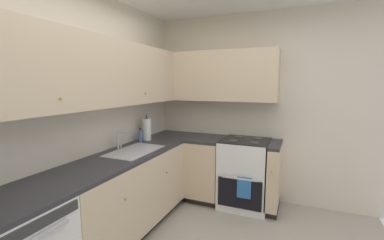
{
  "coord_description": "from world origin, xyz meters",
  "views": [
    {
      "loc": [
        -1.72,
        -0.51,
        1.63
      ],
      "look_at": [
        0.97,
        0.63,
        1.22
      ],
      "focal_mm": 23.99,
      "sensor_mm": 36.0,
      "label": 1
    }
  ],
  "objects": [
    {
      "name": "sink",
      "position": [
        0.58,
        1.15,
        0.85
      ],
      "size": [
        0.67,
        0.4,
        0.1
      ],
      "color": "#B7B7BC",
      "rests_on": "countertop_back"
    },
    {
      "name": "lower_cabinets_back",
      "position": [
        0.41,
        1.18,
        0.43
      ],
      "size": [
        1.73,
        0.62,
        0.85
      ],
      "color": "beige",
      "rests_on": "ground_plane"
    },
    {
      "name": "countertop_right",
      "position": [
        1.57,
        0.43,
        0.87
      ],
      "size": [
        0.6,
        1.21,
        0.03
      ],
      "color": "#2D2D33",
      "rests_on": "lower_cabinets_right"
    },
    {
      "name": "wall_back",
      "position": [
        0.0,
        1.5,
        1.29
      ],
      "size": [
        3.85,
        0.05,
        2.58
      ],
      "primitive_type": "cube",
      "color": "beige",
      "rests_on": "ground_plane"
    },
    {
      "name": "oven_range",
      "position": [
        1.59,
        0.12,
        0.45
      ],
      "size": [
        0.68,
        0.62,
        1.04
      ],
      "color": "white",
      "rests_on": "ground_plane"
    },
    {
      "name": "lower_cabinets_right",
      "position": [
        1.58,
        0.43,
        0.43
      ],
      "size": [
        0.62,
        1.21,
        0.85
      ],
      "color": "beige",
      "rests_on": "ground_plane"
    },
    {
      "name": "faucet",
      "position": [
        0.58,
        1.36,
        1.01
      ],
      "size": [
        0.07,
        0.16,
        0.21
      ],
      "color": "silver",
      "rests_on": "countertop_back"
    },
    {
      "name": "countertop_back",
      "position": [
        0.41,
        1.18,
        0.87
      ],
      "size": [
        2.94,
        0.6,
        0.03
      ],
      "primitive_type": "cube",
      "color": "#2D2D33",
      "rests_on": "lower_cabinets_back"
    },
    {
      "name": "upper_cabinets_right",
      "position": [
        1.71,
        0.61,
        1.74
      ],
      "size": [
        0.32,
        1.73,
        0.67
      ],
      "color": "beige"
    },
    {
      "name": "soap_bottle",
      "position": [
        0.99,
        1.36,
        0.97
      ],
      "size": [
        0.05,
        0.05,
        0.18
      ],
      "color": "#3F72BF",
      "rests_on": "countertop_back"
    },
    {
      "name": "upper_cabinets_back",
      "position": [
        0.25,
        1.32,
        1.74
      ],
      "size": [
        2.62,
        0.34,
        0.67
      ],
      "color": "beige"
    },
    {
      "name": "wall_right",
      "position": [
        1.9,
        0.0,
        1.29
      ],
      "size": [
        0.05,
        3.06,
        2.58
      ],
      "primitive_type": "cube",
      "color": "beige",
      "rests_on": "ground_plane"
    },
    {
      "name": "paper_towel_roll",
      "position": [
        1.12,
        1.34,
        1.03
      ],
      "size": [
        0.11,
        0.11,
        0.35
      ],
      "color": "white",
      "rests_on": "countertop_back"
    }
  ]
}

